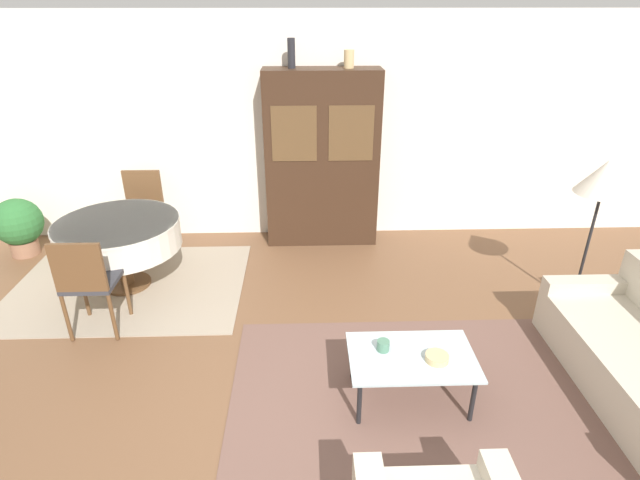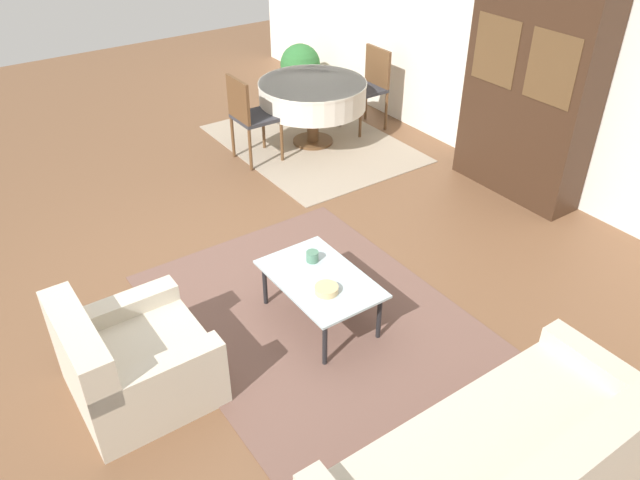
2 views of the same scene
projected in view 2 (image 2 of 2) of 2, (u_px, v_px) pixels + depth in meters
ground_plane at (211, 287)px, 5.19m from camera, size 14.00×14.00×0.00m
wall_back at (529, 50)px, 6.16m from camera, size 10.00×0.06×2.70m
area_rug at (323, 326)px, 4.79m from camera, size 2.91×2.05×0.01m
dining_rug at (312, 143)px, 7.52m from camera, size 2.44×1.81×0.01m
couch at (505, 477)px, 3.37m from camera, size 0.90×2.06×0.78m
armchair at (132, 362)px, 4.08m from camera, size 0.87×0.87×0.76m
coffee_table at (320, 282)px, 4.64m from camera, size 0.94×0.61×0.40m
display_cabinet at (530, 93)px, 6.01m from camera, size 1.34×0.41×2.10m
dining_table at (313, 95)px, 7.20m from camera, size 1.25×1.25×0.75m
dining_chair_near at (249, 113)px, 6.82m from camera, size 0.44×0.44×0.97m
dining_chair_far at (370, 83)px, 7.62m from camera, size 0.44×0.44×0.97m
cup at (312, 256)px, 4.77m from camera, size 0.09×0.09×0.08m
bowl at (327, 289)px, 4.46m from camera, size 0.17×0.17×0.05m
potted_plant at (300, 66)px, 8.69m from camera, size 0.56×0.56×0.70m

